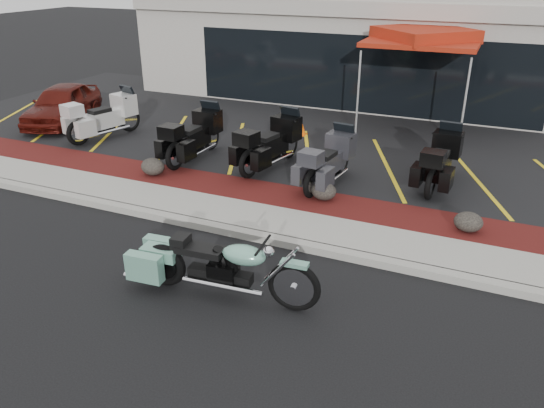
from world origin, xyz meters
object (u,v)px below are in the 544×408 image
at_px(hero_cruiser, 294,280).
at_px(traffic_cone, 301,126).
at_px(popup_canopy, 424,38).
at_px(touring_white, 129,109).
at_px(parked_car, 62,104).

bearing_deg(hero_cruiser, traffic_cone, 105.42).
xyz_separation_m(traffic_cone, popup_canopy, (3.07, 2.29, 2.52)).
relative_size(touring_white, parked_car, 0.67).
bearing_deg(popup_canopy, parked_car, -134.75).
bearing_deg(traffic_cone, touring_white, -160.28).
xyz_separation_m(touring_white, popup_canopy, (8.11, 4.09, 2.06)).
height_order(traffic_cone, popup_canopy, popup_canopy).
relative_size(parked_car, popup_canopy, 0.85).
bearing_deg(touring_white, parked_car, 107.57).
relative_size(hero_cruiser, traffic_cone, 6.27).
bearing_deg(touring_white, traffic_cone, -54.07).
xyz_separation_m(hero_cruiser, parked_car, (-10.70, 6.48, 0.21)).
bearing_deg(parked_car, traffic_cone, -4.73).
bearing_deg(traffic_cone, hero_cruiser, -70.03).
bearing_deg(traffic_cone, popup_canopy, 36.73).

